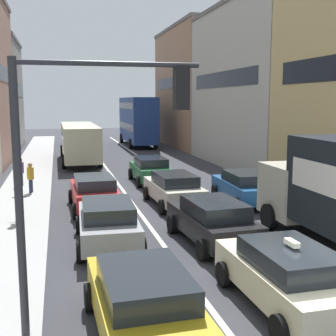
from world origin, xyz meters
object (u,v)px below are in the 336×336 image
cyclist_on_sidewalk (19,203)px  sedan_left_lane_front (143,301)px  wagon_left_lane_second (108,222)px  pedestrian_near_kerb (30,177)px  hatchback_centre_lane_third (174,188)px  taxi_centre_lane_front (287,275)px  traffic_light_pole (85,148)px  pedestrian_far_sidewalk (21,171)px  sedan_right_lane_behind_truck (245,187)px  sedan_left_lane_third (94,192)px  bus_mid_queue_primary (79,140)px  coupe_centre_lane_fourth (150,169)px  sedan_centre_lane_second (212,220)px  bus_far_queue_secondary (138,119)px

cyclist_on_sidewalk → sedan_left_lane_front: bearing=-166.1°
sedan_left_lane_front → wagon_left_lane_second: 6.01m
wagon_left_lane_second → pedestrian_near_kerb: 9.28m
cyclist_on_sidewalk → wagon_left_lane_second: bearing=-142.1°
hatchback_centre_lane_third → pedestrian_near_kerb: bearing=56.8°
taxi_centre_lane_front → cyclist_on_sidewalk: size_ratio=2.50×
taxi_centre_lane_front → pedestrian_near_kerb: (-6.35, 14.29, 0.15)m
sedan_left_lane_front → traffic_light_pole: bearing=64.8°
hatchback_centre_lane_third → pedestrian_far_sidewalk: pedestrian_far_sidewalk is taller
sedan_right_lane_behind_truck → cyclist_on_sidewalk: size_ratio=2.52×
pedestrian_far_sidewalk → sedan_left_lane_third: bearing=-78.8°
traffic_light_pole → cyclist_on_sidewalk: size_ratio=3.18×
wagon_left_lane_second → bus_mid_queue_primary: bus_mid_queue_primary is taller
taxi_centre_lane_front → hatchback_centre_lane_third: (0.07, 10.38, -0.00)m
hatchback_centre_lane_third → sedan_left_lane_third: same height
wagon_left_lane_second → pedestrian_near_kerb: bearing=20.3°
sedan_left_lane_third → coupe_centre_lane_fourth: (3.69, 5.75, 0.00)m
sedan_centre_lane_second → bus_far_queue_secondary: bus_far_queue_secondary is taller
bus_mid_queue_primary → pedestrian_near_kerb: (-3.00, -11.70, -0.81)m
bus_far_queue_secondary → sedan_left_lane_front: bearing=170.6°
taxi_centre_lane_front → coupe_centre_lane_fourth: taxi_centre_lane_front is taller
hatchback_centre_lane_third → sedan_right_lane_behind_truck: size_ratio=1.00×
sedan_centre_lane_second → wagon_left_lane_second: 3.46m
hatchback_centre_lane_third → bus_far_queue_secondary: 27.68m
hatchback_centre_lane_third → sedan_right_lane_behind_truck: same height
sedan_left_lane_front → wagon_left_lane_second: (-0.04, 6.00, 0.00)m
sedan_right_lane_behind_truck → cyclist_on_sidewalk: (-9.83, -1.19, 0.05)m
wagon_left_lane_second → hatchback_centre_lane_third: 6.05m
taxi_centre_lane_front → cyclist_on_sidewalk: cyclist_on_sidewalk is taller
sedan_centre_lane_second → cyclist_on_sidewalk: (-6.42, 3.94, 0.05)m
coupe_centre_lane_fourth → sedan_right_lane_behind_truck: (3.16, -6.25, 0.00)m
sedan_right_lane_behind_truck → pedestrian_far_sidewalk: bearing=60.0°
taxi_centre_lane_front → pedestrian_near_kerb: bearing=23.1°
wagon_left_lane_second → cyclist_on_sidewalk: (-3.02, 3.33, 0.05)m
sedan_left_lane_third → sedan_right_lane_behind_truck: (6.84, -0.50, 0.00)m
cyclist_on_sidewalk → pedestrian_far_sidewalk: size_ratio=1.04×
bus_far_queue_secondary → cyclist_on_sidewalk: bearing=161.9°
sedan_left_lane_front → sedan_centre_lane_second: same height
coupe_centre_lane_fourth → bus_far_queue_secondary: size_ratio=0.41×
sedan_right_lane_behind_truck → sedan_left_lane_third: bearing=87.6°
traffic_light_pole → hatchback_centre_lane_third: 11.79m
wagon_left_lane_second → sedan_left_lane_third: (-0.03, 5.02, 0.00)m
sedan_centre_lane_second → hatchback_centre_lane_third: 5.52m
sedan_left_lane_third → cyclist_on_sidewalk: bearing=118.0°
sedan_left_lane_third → bus_mid_queue_primary: (0.14, 15.50, 0.96)m
sedan_left_lane_front → sedan_left_lane_third: (-0.07, 11.02, 0.00)m
hatchback_centre_lane_third → bus_mid_queue_primary: (-3.42, 15.61, 0.96)m
pedestrian_far_sidewalk → pedestrian_near_kerb: bearing=-92.9°
sedan_right_lane_behind_truck → traffic_light_pole: bearing=144.0°
cyclist_on_sidewalk → pedestrian_far_sidewalk: bearing=-0.5°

